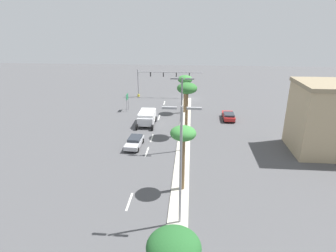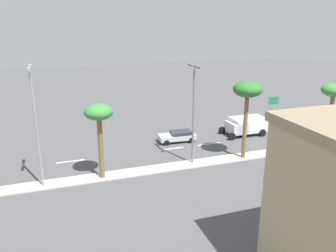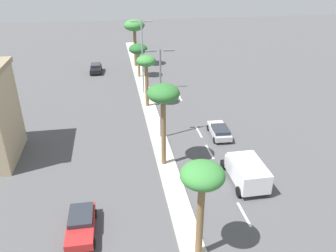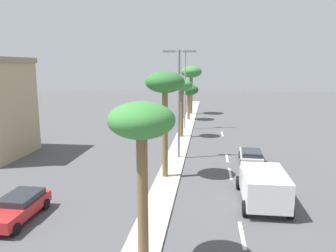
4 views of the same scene
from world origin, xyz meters
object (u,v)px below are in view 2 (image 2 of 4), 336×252
Objects in this scene: palm_tree_left at (248,92)px; box_truck at (245,125)px; palm_tree_far at (333,93)px; street_lamp_front at (194,107)px; street_lamp_leading at (35,119)px; directional_road_sign at (274,103)px; palm_tree_mid at (99,116)px; sedan_silver_far at (178,136)px.

box_truck is (6.61, -4.11, -5.73)m from palm_tree_left.
palm_tree_far is 0.72× the size of street_lamp_front.
palm_tree_far is 0.68× the size of street_lamp_leading.
directional_road_sign is at bearing -69.86° from street_lamp_leading.
palm_tree_far is 11.32m from palm_tree_left.
street_lamp_front reaches higher than box_truck.
directional_road_sign is 28.79m from palm_tree_mid.
directional_road_sign is 0.74× the size of sedan_silver_far.
sedan_silver_far is at bearing 33.30° from palm_tree_left.
sedan_silver_far is at bearing -7.72° from street_lamp_front.
palm_tree_far is at bearing -89.12° from street_lamp_leading.
directional_road_sign is at bearing -66.32° from palm_tree_mid.
street_lamp_front is (-10.99, 17.16, 3.44)m from directional_road_sign.
street_lamp_leading is at bearing 89.77° from palm_tree_left.
street_lamp_leading is (0.02, 5.07, 0.27)m from palm_tree_mid.
street_lamp_front is (0.48, -9.01, -0.03)m from palm_tree_mid.
palm_tree_far is 1.02× the size of palm_tree_mid.
directional_road_sign is at bearing -2.34° from palm_tree_far.
street_lamp_leading is at bearing 105.45° from box_truck.
palm_tree_left is 0.77× the size of street_lamp_leading.
street_lamp_front is at bearing 122.40° from box_truck.
street_lamp_front is 2.21× the size of sedan_silver_far.
palm_tree_far is at bearing -88.90° from palm_tree_mid.
palm_tree_far is 25.73m from palm_tree_mid.
box_truck is (6.05, 7.16, -4.77)m from palm_tree_far.
palm_tree_left is at bearing 148.14° from box_truck.
street_lamp_leading reaches higher than directional_road_sign.
box_truck is at bearing 49.77° from palm_tree_far.
palm_tree_left is 9.66m from box_truck.
palm_tree_mid is (-0.49, 25.72, -0.17)m from palm_tree_far.
box_truck is (-4.93, 7.60, -1.14)m from directional_road_sign.
palm_tree_left is 10.43m from sedan_silver_far.
street_lamp_leading reaches higher than street_lamp_front.
sedan_silver_far is at bearing -55.05° from palm_tree_mid.
street_lamp_leading is (0.08, 19.52, -0.85)m from palm_tree_left.
palm_tree_far is at bearing 177.66° from directional_road_sign.
street_lamp_leading reaches higher than palm_tree_far.
street_lamp_front is at bearing -88.11° from street_lamp_leading.
box_truck is (6.55, -18.57, -4.61)m from palm_tree_mid.
directional_road_sign is 0.60× the size of box_truck.
palm_tree_mid is 0.66× the size of street_lamp_leading.
palm_tree_left is 0.82× the size of street_lamp_front.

